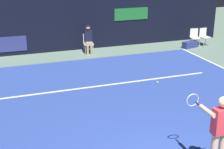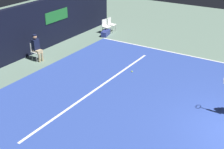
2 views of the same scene
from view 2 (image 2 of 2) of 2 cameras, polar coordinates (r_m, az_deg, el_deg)
The scene contains 10 objects.
ground_plane at distance 12.08m, azimuth 4.44°, elevation -4.67°, with size 33.48×33.48×0.00m, color slate.
court_surface at distance 12.08m, azimuth 4.44°, elevation -4.64°, with size 11.03×10.26×0.01m, color #2D479E.
line_sideline_left at distance 16.66m, azimuth 13.36°, elevation 3.46°, with size 0.10×10.26×0.01m, color white.
line_service at distance 12.89m, azimuth -2.62°, elevation -2.49°, with size 8.60×0.10×0.01m, color white.
back_wall at distance 15.73m, azimuth -18.59°, elevation 6.49°, with size 16.88×0.33×2.60m.
line_judge_on_chair at distance 15.80m, azimuth -13.58°, elevation 4.84°, with size 0.48×0.56×1.32m.
courtside_chair_near at distance 19.57m, azimuth -1.15°, elevation 8.91°, with size 0.50×0.48×0.88m.
courtside_chair_far at distance 19.98m, azimuth -0.19°, elevation 9.26°, with size 0.47×0.45×0.88m.
tennis_ball at distance 14.30m, azimuth 3.66°, elevation 0.55°, with size 0.07×0.07×0.07m, color #CCE033.
equipment_bag at distance 19.25m, azimuth -1.18°, elevation 7.56°, with size 0.84×0.32×0.32m, color navy.
Camera 2 is at (-9.33, -0.64, 6.01)m, focal length 50.17 mm.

